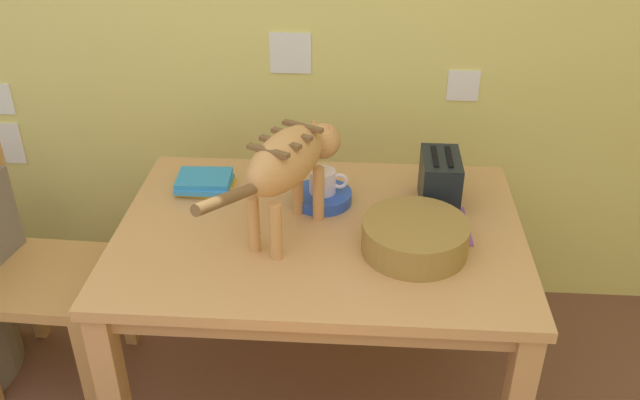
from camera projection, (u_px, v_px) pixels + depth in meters
dining_table at (320, 252)px, 2.18m from camera, size 1.25×0.88×0.74m
cat at (290, 161)px, 2.00m from camera, size 0.34×0.62×0.34m
saucer_bowl at (322, 197)px, 2.26m from camera, size 0.19×0.19×0.04m
coffee_mug at (324, 181)px, 2.23m from camera, size 0.13×0.09×0.08m
magazine at (424, 225)px, 2.14m from camera, size 0.28×0.22×0.01m
book_stack at (205, 183)px, 2.33m from camera, size 0.19×0.16×0.05m
wicker_basket at (415, 236)px, 2.00m from camera, size 0.31×0.31×0.10m
toaster at (440, 181)px, 2.21m from camera, size 0.12×0.20×0.18m
wooden_chair_far at (33, 273)px, 2.40m from camera, size 0.44×0.44×0.94m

